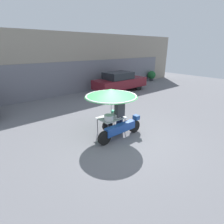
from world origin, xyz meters
name	(u,v)px	position (x,y,z in m)	size (l,w,h in m)	color
ground_plane	(123,138)	(0.00, 0.00, 0.00)	(36.00, 36.00, 0.00)	slate
shopfront_building	(40,65)	(0.00, 8.66, 2.19)	(28.00, 2.06, 4.41)	gray
vendor_motorcycle_cart	(112,99)	(-0.08, 0.59, 1.49)	(2.11, 2.06, 1.88)	black
vendor_person	(120,114)	(0.17, 0.42, 0.85)	(0.38, 0.22, 1.53)	navy
parked_car	(120,81)	(5.18, 5.93, 0.79)	(4.47, 1.75, 1.55)	black
potted_plant	(152,75)	(10.91, 7.22, 0.59)	(0.84, 0.84, 1.04)	#2D2D33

